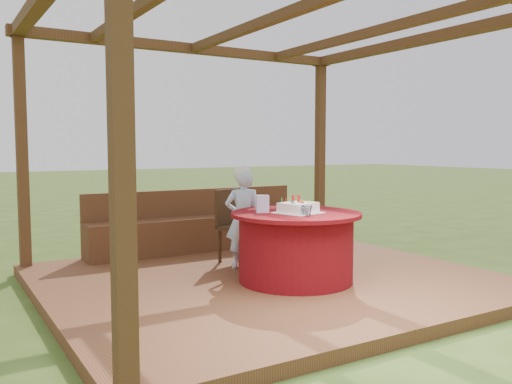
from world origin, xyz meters
TOP-DOWN VIEW (x-y plane):
  - ground at (0.00, 0.00)m, footprint 60.00×60.00m
  - deck at (0.00, 0.00)m, footprint 4.50×4.00m
  - pergola at (0.00, 0.00)m, footprint 4.50×4.00m
  - bench at (0.00, 1.72)m, footprint 3.00×0.42m
  - table at (0.13, -0.32)m, footprint 1.32×1.32m
  - chair at (0.06, 0.83)m, footprint 0.52×0.52m
  - elderly_woman at (-0.03, 0.48)m, footprint 0.48×0.40m
  - birthday_cake at (0.12, -0.38)m, footprint 0.49×0.49m
  - gift_bag at (-0.17, -0.16)m, footprint 0.14×0.12m
  - drinking_glass at (0.07, -0.59)m, footprint 0.13×0.13m

SIDE VIEW (x-z plane):
  - ground at x=0.00m, z-range 0.00..0.00m
  - deck at x=0.00m, z-range 0.00..0.12m
  - bench at x=0.00m, z-range -0.02..0.79m
  - table at x=0.13m, z-range 0.13..0.83m
  - chair at x=0.06m, z-range 0.16..1.03m
  - elderly_woman at x=-0.03m, z-range 0.13..1.30m
  - drinking_glass at x=0.07m, z-range 0.83..0.93m
  - birthday_cake at x=0.12m, z-range 0.79..0.97m
  - gift_bag at x=-0.17m, z-range 0.83..1.01m
  - pergola at x=0.00m, z-range 1.05..3.77m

